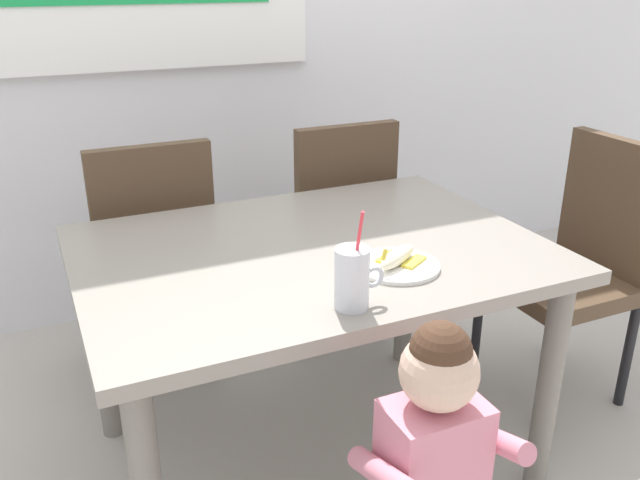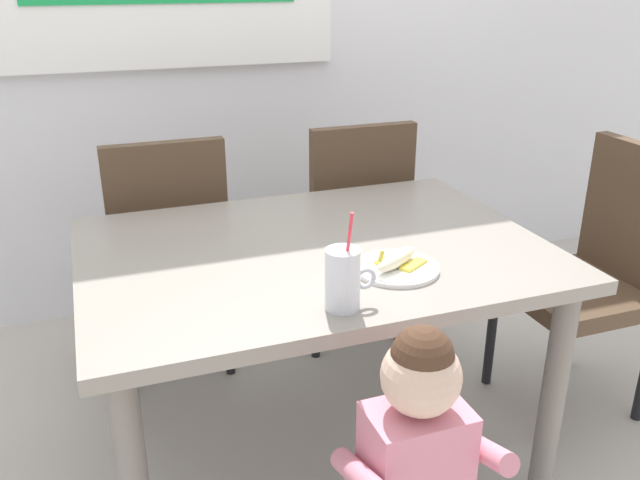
{
  "view_description": "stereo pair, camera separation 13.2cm",
  "coord_description": "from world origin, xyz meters",
  "px_view_note": "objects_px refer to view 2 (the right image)",
  "views": [
    {
      "loc": [
        -0.71,
        -1.63,
        1.5
      ],
      "look_at": [
        -0.02,
        -0.1,
        0.82
      ],
      "focal_mm": 37.42,
      "sensor_mm": 36.0,
      "label": 1
    },
    {
      "loc": [
        -0.59,
        -1.68,
        1.5
      ],
      "look_at": [
        -0.02,
        -0.1,
        0.82
      ],
      "focal_mm": 37.42,
      "sensor_mm": 36.0,
      "label": 2
    }
  ],
  "objects_px": {
    "toddler_standing": "(417,454)",
    "peeled_banana": "(397,259)",
    "dining_chair_right": "(350,221)",
    "milk_cup": "(343,282)",
    "dining_chair_left": "(168,245)",
    "snack_plate": "(396,268)",
    "dining_table": "(314,278)",
    "dining_chair_far": "(598,265)"
  },
  "relations": [
    {
      "from": "dining_table",
      "to": "dining_chair_left",
      "type": "xyz_separation_m",
      "value": [
        -0.34,
        0.69,
        -0.11
      ]
    },
    {
      "from": "dining_chair_left",
      "to": "milk_cup",
      "type": "height_order",
      "value": "milk_cup"
    },
    {
      "from": "dining_chair_far",
      "to": "toddler_standing",
      "type": "xyz_separation_m",
      "value": [
        -1.04,
        -0.64,
        -0.02
      ]
    },
    {
      "from": "peeled_banana",
      "to": "dining_chair_right",
      "type": "bearing_deg",
      "value": 74.84
    },
    {
      "from": "dining_chair_right",
      "to": "dining_chair_far",
      "type": "xyz_separation_m",
      "value": [
        0.65,
        -0.7,
        0.0
      ]
    },
    {
      "from": "dining_chair_left",
      "to": "dining_chair_far",
      "type": "bearing_deg",
      "value": 153.27
    },
    {
      "from": "toddler_standing",
      "to": "dining_table",
      "type": "bearing_deg",
      "value": 90.32
    },
    {
      "from": "milk_cup",
      "to": "peeled_banana",
      "type": "xyz_separation_m",
      "value": [
        0.21,
        0.15,
        -0.04
      ]
    },
    {
      "from": "dining_chair_left",
      "to": "dining_chair_right",
      "type": "xyz_separation_m",
      "value": [
        0.74,
        0.0,
        0.0
      ]
    },
    {
      "from": "toddler_standing",
      "to": "snack_plate",
      "type": "height_order",
      "value": "toddler_standing"
    },
    {
      "from": "dining_chair_right",
      "to": "milk_cup",
      "type": "xyz_separation_m",
      "value": [
        -0.46,
        -1.06,
        0.28
      ]
    },
    {
      "from": "dining_chair_right",
      "to": "snack_plate",
      "type": "bearing_deg",
      "value": 74.77
    },
    {
      "from": "dining_chair_right",
      "to": "dining_table",
      "type": "bearing_deg",
      "value": 59.81
    },
    {
      "from": "dining_chair_far",
      "to": "peeled_banana",
      "type": "xyz_separation_m",
      "value": [
        -0.9,
        -0.21,
        0.24
      ]
    },
    {
      "from": "snack_plate",
      "to": "peeled_banana",
      "type": "xyz_separation_m",
      "value": [
        0.0,
        0.0,
        0.03
      ]
    },
    {
      "from": "dining_chair_left",
      "to": "snack_plate",
      "type": "distance_m",
      "value": 1.06
    },
    {
      "from": "dining_chair_far",
      "to": "milk_cup",
      "type": "distance_m",
      "value": 1.2
    },
    {
      "from": "dining_chair_far",
      "to": "peeled_banana",
      "type": "bearing_deg",
      "value": -76.61
    },
    {
      "from": "dining_chair_left",
      "to": "dining_chair_right",
      "type": "relative_size",
      "value": 1.0
    },
    {
      "from": "dining_table",
      "to": "peeled_banana",
      "type": "xyz_separation_m",
      "value": [
        0.15,
        -0.23,
        0.13
      ]
    },
    {
      "from": "toddler_standing",
      "to": "dining_chair_far",
      "type": "bearing_deg",
      "value": 31.63
    },
    {
      "from": "dining_chair_right",
      "to": "milk_cup",
      "type": "relative_size",
      "value": 3.83
    },
    {
      "from": "dining_table",
      "to": "dining_chair_left",
      "type": "height_order",
      "value": "dining_chair_left"
    },
    {
      "from": "milk_cup",
      "to": "snack_plate",
      "type": "relative_size",
      "value": 1.09
    },
    {
      "from": "dining_table",
      "to": "snack_plate",
      "type": "relative_size",
      "value": 5.76
    },
    {
      "from": "dining_chair_left",
      "to": "peeled_banana",
      "type": "distance_m",
      "value": 1.07
    },
    {
      "from": "dining_chair_left",
      "to": "dining_chair_far",
      "type": "relative_size",
      "value": 1.0
    },
    {
      "from": "milk_cup",
      "to": "dining_chair_left",
      "type": "bearing_deg",
      "value": 104.78
    },
    {
      "from": "dining_chair_far",
      "to": "snack_plate",
      "type": "relative_size",
      "value": 4.17
    },
    {
      "from": "dining_chair_left",
      "to": "snack_plate",
      "type": "relative_size",
      "value": 4.17
    },
    {
      "from": "toddler_standing",
      "to": "peeled_banana",
      "type": "bearing_deg",
      "value": 71.01
    },
    {
      "from": "dining_chair_left",
      "to": "snack_plate",
      "type": "bearing_deg",
      "value": 118.32
    },
    {
      "from": "snack_plate",
      "to": "dining_chair_right",
      "type": "bearing_deg",
      "value": 74.77
    },
    {
      "from": "toddler_standing",
      "to": "peeled_banana",
      "type": "relative_size",
      "value": 4.8
    },
    {
      "from": "dining_chair_right",
      "to": "peeled_banana",
      "type": "bearing_deg",
      "value": 74.84
    },
    {
      "from": "toddler_standing",
      "to": "peeled_banana",
      "type": "xyz_separation_m",
      "value": [
        0.15,
        0.43,
        0.26
      ]
    },
    {
      "from": "dining_chair_far",
      "to": "dining_chair_right",
      "type": "bearing_deg",
      "value": -137.26
    },
    {
      "from": "toddler_standing",
      "to": "dining_chair_right",
      "type": "bearing_deg",
      "value": 73.6
    },
    {
      "from": "snack_plate",
      "to": "peeled_banana",
      "type": "bearing_deg",
      "value": 30.79
    },
    {
      "from": "dining_chair_far",
      "to": "toddler_standing",
      "type": "height_order",
      "value": "dining_chair_far"
    },
    {
      "from": "peeled_banana",
      "to": "toddler_standing",
      "type": "bearing_deg",
      "value": -108.99
    },
    {
      "from": "dining_chair_right",
      "to": "milk_cup",
      "type": "bearing_deg",
      "value": 66.56
    }
  ]
}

